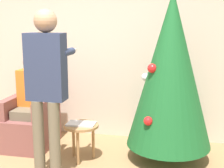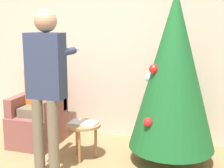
% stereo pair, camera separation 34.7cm
% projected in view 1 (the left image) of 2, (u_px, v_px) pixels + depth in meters
% --- Properties ---
extents(wall_back, '(8.00, 0.06, 2.70)m').
position_uv_depth(wall_back, '(103.00, 46.00, 4.55)').
color(wall_back, beige).
rests_on(wall_back, ground_plane).
extents(christmas_tree, '(1.03, 1.03, 2.07)m').
position_uv_depth(christmas_tree, '(170.00, 70.00, 3.71)').
color(christmas_tree, brown).
rests_on(christmas_tree, ground_plane).
extents(armchair, '(0.61, 0.73, 1.00)m').
position_uv_depth(armchair, '(32.00, 121.00, 4.31)').
color(armchair, brown).
rests_on(armchair, ground_plane).
extents(person_seated, '(0.36, 0.46, 1.26)m').
position_uv_depth(person_seated, '(30.00, 97.00, 4.22)').
color(person_seated, '#6B604C').
rests_on(person_seated, ground_plane).
extents(person_standing, '(0.42, 0.57, 1.83)m').
position_uv_depth(person_standing, '(46.00, 80.00, 3.26)').
color(person_standing, '#6B604C').
rests_on(person_standing, ground_plane).
extents(side_stool, '(0.43, 0.43, 0.46)m').
position_uv_depth(side_stool, '(81.00, 130.00, 3.84)').
color(side_stool, '#A37547').
rests_on(side_stool, ground_plane).
extents(laptop, '(0.35, 0.21, 0.02)m').
position_uv_depth(laptop, '(81.00, 124.00, 3.82)').
color(laptop, silver).
rests_on(laptop, side_stool).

